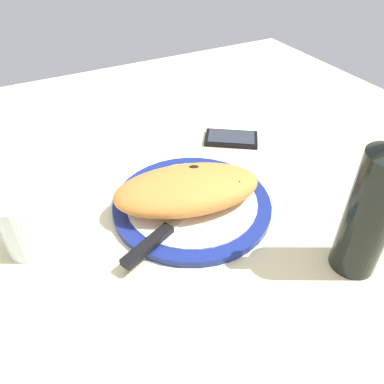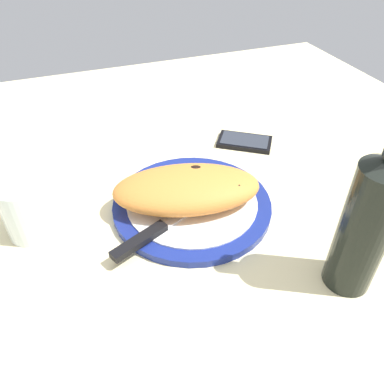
% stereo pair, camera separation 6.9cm
% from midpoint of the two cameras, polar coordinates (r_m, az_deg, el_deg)
% --- Properties ---
extents(ground_plane, '(1.50, 1.50, 0.03)m').
position_cam_midpoint_polar(ground_plane, '(0.73, -2.73, -3.32)').
color(ground_plane, beige).
extents(plate, '(0.29, 0.29, 0.02)m').
position_cam_midpoint_polar(plate, '(0.71, -2.79, -1.93)').
color(plate, navy).
rests_on(plate, ground_plane).
extents(calzone, '(0.29, 0.19, 0.06)m').
position_cam_midpoint_polar(calzone, '(0.69, -3.78, 0.49)').
color(calzone, orange).
rests_on(calzone, plate).
extents(fork, '(0.17, 0.03, 0.00)m').
position_cam_midpoint_polar(fork, '(0.75, -5.23, 1.23)').
color(fork, silver).
rests_on(fork, plate).
extents(knife, '(0.24, 0.12, 0.01)m').
position_cam_midpoint_polar(knife, '(0.64, -7.56, -6.31)').
color(knife, silver).
rests_on(knife, plate).
extents(smartphone, '(0.14, 0.13, 0.01)m').
position_cam_midpoint_polar(smartphone, '(0.91, 3.71, 7.92)').
color(smartphone, black).
rests_on(smartphone, ground_plane).
extents(water_glass, '(0.08, 0.08, 0.10)m').
position_cam_midpoint_polar(water_glass, '(0.68, -26.31, -4.92)').
color(water_glass, silver).
rests_on(water_glass, ground_plane).
extents(wine_bottle, '(0.07, 0.07, 0.30)m').
position_cam_midpoint_polar(wine_bottle, '(0.58, 22.42, -2.26)').
color(wine_bottle, black).
rests_on(wine_bottle, ground_plane).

